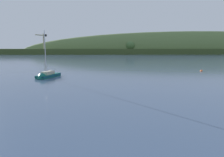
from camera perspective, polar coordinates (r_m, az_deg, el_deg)
far_shoreline_hill at (r=241.30m, az=22.79°, el=6.63°), size 519.51×109.74×48.43m
dockside_crane at (r=206.99m, az=-18.80°, el=9.13°), size 7.03×12.40×19.51m
sailboat_near_mooring at (r=42.25m, az=-18.20°, el=0.56°), size 3.44×7.07×10.21m
mooring_buoy_foreground at (r=56.64m, az=24.05°, el=1.94°), size 0.64×0.64×0.72m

